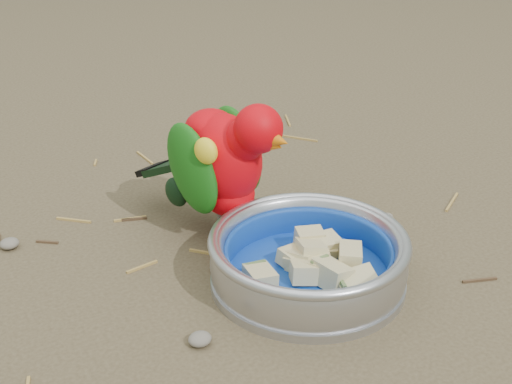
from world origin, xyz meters
TOP-DOWN VIEW (x-y plane):
  - ground at (0.00, 0.00)m, footprint 60.00×60.00m
  - food_bowl at (0.10, -0.01)m, footprint 0.22×0.22m
  - bowl_wall at (0.10, -0.01)m, footprint 0.22×0.22m
  - fruit_wedges at (0.10, -0.01)m, footprint 0.13×0.13m
  - lory_parrot at (0.07, 0.13)m, footprint 0.17×0.25m
  - ground_debris at (-0.04, 0.07)m, footprint 0.90×0.80m

SIDE VIEW (x-z plane):
  - ground at x=0.00m, z-range 0.00..0.00m
  - ground_debris at x=-0.04m, z-range 0.00..0.01m
  - food_bowl at x=0.10m, z-range 0.00..0.02m
  - fruit_wedges at x=0.10m, z-range 0.02..0.05m
  - bowl_wall at x=0.10m, z-range 0.02..0.06m
  - lory_parrot at x=0.07m, z-range 0.00..0.18m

